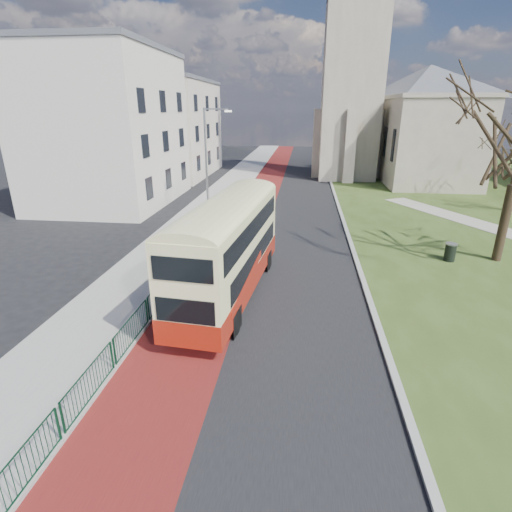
# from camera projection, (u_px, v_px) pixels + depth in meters

# --- Properties ---
(ground) EXTENTS (160.00, 160.00, 0.00)m
(ground) POSITION_uv_depth(u_px,v_px,m) (217.00, 340.00, 14.78)
(ground) COLOR black
(ground) RESTS_ON ground
(road_carriageway) EXTENTS (9.00, 120.00, 0.01)m
(road_carriageway) POSITION_uv_depth(u_px,v_px,m) (284.00, 211.00, 33.23)
(road_carriageway) COLOR black
(road_carriageway) RESTS_ON ground
(bus_lane) EXTENTS (3.40, 120.00, 0.01)m
(bus_lane) POSITION_uv_depth(u_px,v_px,m) (252.00, 210.00, 33.53)
(bus_lane) COLOR #591414
(bus_lane) RESTS_ON ground
(pavement_west) EXTENTS (4.00, 120.00, 0.12)m
(pavement_west) POSITION_uv_depth(u_px,v_px,m) (208.00, 208.00, 33.93)
(pavement_west) COLOR gray
(pavement_west) RESTS_ON ground
(kerb_west) EXTENTS (0.25, 120.00, 0.13)m
(kerb_west) POSITION_uv_depth(u_px,v_px,m) (231.00, 209.00, 33.71)
(kerb_west) COLOR #999993
(kerb_west) RESTS_ON ground
(kerb_east) EXTENTS (0.25, 80.00, 0.13)m
(kerb_east) POSITION_uv_depth(u_px,v_px,m) (339.00, 207.00, 34.57)
(kerb_east) COLOR #999993
(kerb_east) RESTS_ON ground
(pedestrian_railing) EXTENTS (0.07, 24.00, 1.12)m
(pedestrian_railing) POSITION_uv_depth(u_px,v_px,m) (172.00, 280.00, 18.64)
(pedestrian_railing) COLOR #0C361F
(pedestrian_railing) RESTS_ON ground
(gothic_church) EXTENTS (16.38, 18.00, 40.00)m
(gothic_church) POSITION_uv_depth(u_px,v_px,m) (395.00, 59.00, 44.20)
(gothic_church) COLOR gray
(gothic_church) RESTS_ON ground
(street_block_near) EXTENTS (10.30, 14.30, 13.00)m
(street_block_near) POSITION_uv_depth(u_px,v_px,m) (109.00, 127.00, 34.53)
(street_block_near) COLOR silver
(street_block_near) RESTS_ON ground
(street_block_far) EXTENTS (10.30, 16.30, 11.50)m
(street_block_far) POSITION_uv_depth(u_px,v_px,m) (169.00, 128.00, 49.69)
(street_block_far) COLOR beige
(street_block_far) RESTS_ON ground
(streetlamp) EXTENTS (2.13, 0.18, 8.00)m
(streetlamp) POSITION_uv_depth(u_px,v_px,m) (208.00, 157.00, 30.42)
(streetlamp) COLOR gray
(streetlamp) RESTS_ON pavement_west
(bus) EXTENTS (3.39, 10.53, 4.33)m
(bus) POSITION_uv_depth(u_px,v_px,m) (229.00, 245.00, 17.48)
(bus) COLOR maroon
(bus) RESTS_ON ground
(litter_bin) EXTENTS (0.74, 0.74, 1.02)m
(litter_bin) POSITION_uv_depth(u_px,v_px,m) (450.00, 252.00, 22.22)
(litter_bin) COLOR black
(litter_bin) RESTS_ON grass_green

